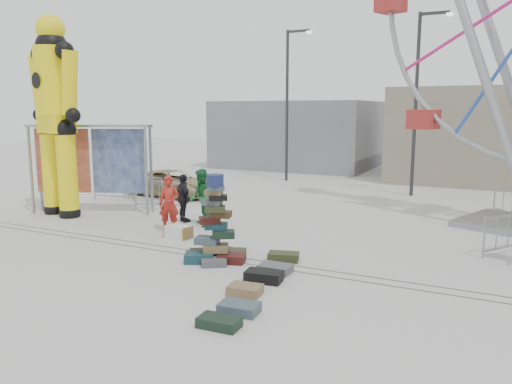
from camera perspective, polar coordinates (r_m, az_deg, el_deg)
The scene contains 26 objects.
ground at distance 12.71m, azimuth -6.37°, elevation -8.32°, with size 90.00×90.00×0.00m, color #9E9E99.
track_line_near at distance 13.19m, azimuth -4.96°, elevation -7.61°, with size 40.00×0.04×0.01m, color #47443F.
track_line_far at distance 13.52m, azimuth -4.07°, elevation -7.17°, with size 40.00×0.04×0.01m, color #47443F.
building_right at distance 30.20m, azimuth 27.23°, elevation 5.79°, with size 12.00×8.00×5.00m, color gray.
building_left at distance 34.58m, azimuth 4.98°, elevation 6.61°, with size 10.00×8.00×4.40m, color gray.
lamp_post_right at distance 23.43m, azimuth 18.06°, elevation 10.47°, with size 1.41×0.25×8.00m.
lamp_post_left at distance 27.27m, azimuth 3.75°, elevation 10.69°, with size 1.41×0.25×8.00m.
suitcase_tower at distance 12.90m, azimuth -4.64°, elevation -5.10°, with size 1.72×1.51×2.25m.
crash_test_dummy at distance 19.44m, azimuth -21.94°, elevation 8.79°, with size 2.93×1.29×7.35m.
banner_scaffold at distance 19.59m, azimuth -18.41°, elevation 4.92°, with size 4.52×2.45×3.31m.
steamer_trunk at distance 15.38m, azimuth -8.87°, elevation -4.51°, with size 0.80×0.46×0.37m, color silver.
row_case_0 at distance 12.97m, azimuth 3.16°, elevation -7.39°, with size 0.78×0.44×0.22m, color #30371B.
row_case_1 at distance 12.07m, azimuth 2.20°, elevation -8.74°, with size 0.76×0.54×0.20m, color #505257.
row_case_2 at distance 11.45m, azimuth 0.89°, elevation -9.60°, with size 0.83×0.48×0.25m, color black.
row_case_3 at distance 10.70m, azimuth -1.26°, elevation -11.13°, with size 0.69×0.49×0.20m, color olive.
row_case_4 at distance 9.81m, azimuth -1.94°, elevation -13.11°, with size 0.76×0.50×0.19m, color #40515C.
row_case_5 at distance 9.24m, azimuth -4.24°, elevation -14.62°, with size 0.76×0.43×0.19m, color black.
barricade_dummy_a at distance 22.22m, azimuth -15.97°, elevation 0.47°, with size 2.00×0.10×1.10m, color gray, non-canonical shape.
barricade_dummy_b at distance 21.61m, azimuth -12.61°, elevation 0.37°, with size 2.00×0.10×1.10m, color gray, non-canonical shape.
barricade_dummy_c at distance 19.86m, azimuth -10.97°, elevation -0.36°, with size 2.00×0.10×1.10m, color gray, non-canonical shape.
barricade_wheel_front at distance 15.15m, azimuth 26.88°, elevation -4.23°, with size 2.00×0.10×1.10m, color gray, non-canonical shape.
barricade_wheel_back at distance 20.09m, azimuth 27.26°, elevation -1.13°, with size 2.00×0.10×1.10m, color gray, non-canonical shape.
pedestrian_red at distance 16.06m, azimuth -9.90°, elevation -1.35°, with size 0.65×0.43×1.79m, color #A22017.
pedestrian_green at distance 16.67m, azimuth -6.25°, elevation -0.66°, with size 0.93×0.73×1.92m, color #18612C.
pedestrian_black at distance 17.39m, azimuth -8.27°, elevation -0.70°, with size 0.98×0.41×1.67m, color black.
parked_suv at distance 22.75m, azimuth -9.55°, elevation 1.00°, with size 1.94×4.20×1.17m, color tan.
Camera 1 is at (6.58, -10.16, 3.85)m, focal length 35.00 mm.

